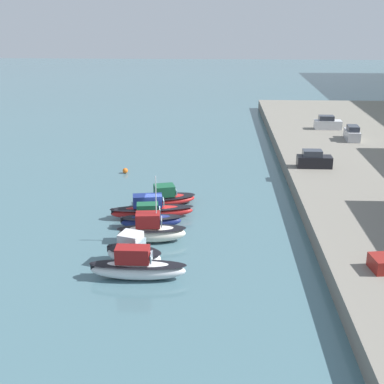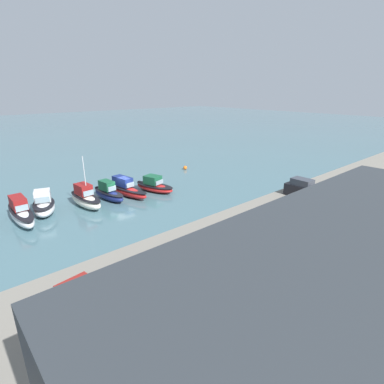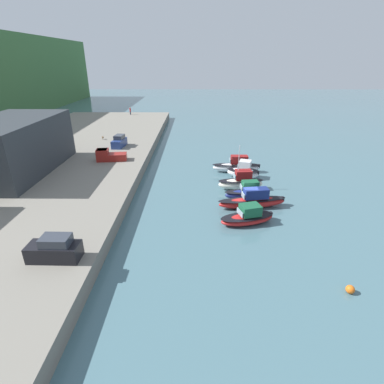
# 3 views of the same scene
# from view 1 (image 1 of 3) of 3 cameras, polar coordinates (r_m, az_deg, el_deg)

# --- Properties ---
(ground_plane) EXTENTS (320.00, 320.00, 0.00)m
(ground_plane) POSITION_cam_1_polar(r_m,az_deg,el_deg) (54.21, -3.71, -3.12)
(ground_plane) COLOR #476B75
(moored_boat_0) EXTENTS (3.95, 6.64, 2.21)m
(moored_boat_0) POSITION_cam_1_polar(r_m,az_deg,el_deg) (58.32, -2.73, -0.59)
(moored_boat_0) COLOR red
(moored_boat_0) RESTS_ON ground_plane
(moored_boat_1) EXTENTS (3.13, 8.74, 2.50)m
(moored_boat_1) POSITION_cam_1_polar(r_m,az_deg,el_deg) (54.74, -4.39, -1.88)
(moored_boat_1) COLOR red
(moored_boat_1) RESTS_ON ground_plane
(moored_boat_2) EXTENTS (2.43, 6.21, 2.50)m
(moored_boat_2) POSITION_cam_1_polar(r_m,az_deg,el_deg) (52.44, -4.47, -2.88)
(moored_boat_2) COLOR navy
(moored_boat_2) RESTS_ON ground_plane
(moored_boat_3) EXTENTS (2.50, 6.54, 6.36)m
(moored_boat_3) POSITION_cam_1_polar(r_m,az_deg,el_deg) (49.39, -4.39, -4.17)
(moored_boat_3) COLOR white
(moored_boat_3) RESTS_ON ground_plane
(moored_boat_4) EXTENTS (3.74, 5.45, 2.78)m
(moored_boat_4) POSITION_cam_1_polar(r_m,az_deg,el_deg) (45.50, -6.27, -6.45)
(moored_boat_4) COLOR silver
(moored_boat_4) RESTS_ON ground_plane
(moored_boat_5) EXTENTS (1.85, 7.81, 2.76)m
(moored_boat_5) POSITION_cam_1_polar(r_m,az_deg,el_deg) (43.16, -5.89, -7.98)
(moored_boat_5) COLOR silver
(moored_boat_5) RESTS_ON ground_plane
(parked_car_0) EXTENTS (4.30, 2.04, 2.16)m
(parked_car_0) POSITION_cam_1_polar(r_m,az_deg,el_deg) (82.36, 16.71, 5.98)
(parked_car_0) COLOR #B7B7BC
(parked_car_0) RESTS_ON quay_promenade
(parked_car_1) EXTENTS (1.87, 4.23, 2.16)m
(parked_car_1) POSITION_cam_1_polar(r_m,az_deg,el_deg) (88.46, 14.26, 7.12)
(parked_car_1) COLOR silver
(parked_car_1) RESTS_ON quay_promenade
(parked_car_3) EXTENTS (1.86, 4.23, 2.16)m
(parked_car_3) POSITION_cam_1_polar(r_m,az_deg,el_deg) (67.28, 12.88, 3.36)
(parked_car_3) COLOR black
(parked_car_3) RESTS_ON quay_promenade
(mooring_buoy_0) EXTENTS (0.68, 0.68, 0.68)m
(mooring_buoy_0) POSITION_cam_1_polar(r_m,az_deg,el_deg) (69.53, -7.13, 2.27)
(mooring_buoy_0) COLOR orange
(mooring_buoy_0) RESTS_ON ground_plane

